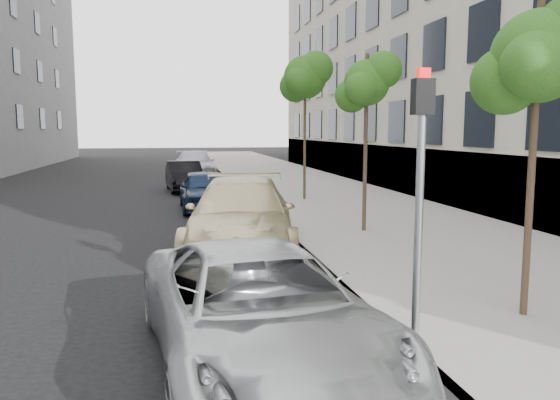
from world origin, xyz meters
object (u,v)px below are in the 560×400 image
object	(u,v)px
tree_mid	(368,83)
sedan_rear	(195,165)
tree_far	(306,77)
sedan_black	(184,176)
suv	(241,217)
minivan	(259,311)
sedan_blue	(204,190)
tree_near	(540,57)
signal_pole	(420,173)

from	to	relation	value
tree_mid	sedan_rear	world-z (taller)	tree_mid
tree_far	sedan_rear	distance (m)	12.34
sedan_black	tree_mid	bearing A→B (deg)	-74.32
tree_far	suv	bearing A→B (deg)	-112.83
tree_mid	tree_far	world-z (taller)	tree_far
tree_mid	minivan	xyz separation A→B (m)	(-3.84, -7.24, -3.13)
tree_far	sedan_blue	bearing A→B (deg)	-162.72
tree_far	sedan_black	xyz separation A→B (m)	(-4.31, 4.78, -3.90)
sedan_blue	sedan_black	world-z (taller)	sedan_blue
tree_mid	minivan	distance (m)	8.78
tree_mid	sedan_black	bearing A→B (deg)	110.93
suv	sedan_rear	xyz separation A→B (m)	(-0.30, 19.07, -0.05)
sedan_blue	sedan_rear	bearing A→B (deg)	88.04
tree_near	minivan	xyz separation A→B (m)	(-3.84, -0.74, -2.94)
suv	sedan_rear	size ratio (longest dim) A/B	1.07
minivan	sedan_black	xyz separation A→B (m)	(-0.47, 18.52, -0.03)
signal_pole	sedan_rear	distance (m)	24.72
sedan_blue	minivan	bearing A→B (deg)	-91.66
sedan_black	sedan_rear	distance (m)	6.43
minivan	sedan_black	world-z (taller)	minivan
tree_far	signal_pole	world-z (taller)	tree_far
sedan_blue	sedan_black	bearing A→B (deg)	93.94
signal_pole	suv	distance (m)	5.90
tree_near	minivan	distance (m)	4.89
minivan	suv	bearing A→B (deg)	78.94
sedan_black	tree_near	bearing A→B (deg)	-81.61
tree_far	minivan	xyz separation A→B (m)	(-3.84, -13.74, -3.88)
signal_pole	sedan_blue	xyz separation A→B (m)	(-1.93, 12.27, -1.49)
tree_near	sedan_blue	size ratio (longest dim) A/B	1.09
tree_far	suv	world-z (taller)	tree_far
minivan	sedan_rear	xyz separation A→B (m)	(0.21, 24.91, 0.07)
signal_pole	minivan	world-z (taller)	signal_pole
sedan_blue	sedan_black	size ratio (longest dim) A/B	0.99
signal_pole	tree_near	bearing A→B (deg)	16.00
minivan	sedan_black	bearing A→B (deg)	85.42
minivan	suv	size ratio (longest dim) A/B	0.88
tree_far	minivan	world-z (taller)	tree_far
signal_pole	suv	size ratio (longest dim) A/B	0.58
suv	tree_far	bearing A→B (deg)	76.16
sedan_black	suv	bearing A→B (deg)	-90.80
signal_pole	tree_mid	bearing A→B (deg)	77.63
tree_near	tree_far	world-z (taller)	tree_far
tree_near	sedan_rear	xyz separation A→B (m)	(-3.63, 24.17, -2.86)
tree_mid	tree_far	distance (m)	6.54
tree_far	minivan	size ratio (longest dim) A/B	1.09
tree_far	sedan_rear	xyz separation A→B (m)	(-3.63, 11.17, -3.80)
tree_far	sedan_rear	bearing A→B (deg)	107.99
tree_near	suv	size ratio (longest dim) A/B	0.77
signal_pole	sedan_black	size ratio (longest dim) A/B	0.82
tree_mid	sedan_black	distance (m)	12.48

